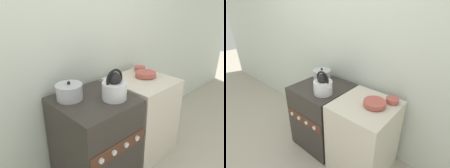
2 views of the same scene
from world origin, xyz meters
TOP-DOWN VIEW (x-y plane):
  - ground_plane at (0.00, 0.00)m, footprint 12.00×12.00m
  - wall_back at (0.00, 0.69)m, footprint 7.00×0.06m
  - stove at (0.00, 0.31)m, footprint 0.60×0.65m
  - counter at (0.62, 0.30)m, footprint 0.58×0.60m
  - kettle at (0.14, 0.20)m, footprint 0.25×0.21m
  - cooking_pot at (-0.14, 0.45)m, footprint 0.22×0.22m
  - enamel_bowl at (0.70, 0.33)m, footprint 0.21×0.21m
  - small_ceramic_bowl at (0.80, 0.49)m, footprint 0.12×0.12m

SIDE VIEW (x-z plane):
  - ground_plane at x=0.00m, z-range 0.00..0.00m
  - stove at x=0.00m, z-range 0.00..0.82m
  - counter at x=0.62m, z-range 0.00..0.84m
  - small_ceramic_bowl at x=0.80m, z-range 0.84..0.89m
  - enamel_bowl at x=0.70m, z-range 0.84..0.90m
  - cooking_pot at x=-0.14m, z-range 0.81..0.97m
  - kettle at x=0.14m, z-range 0.79..1.05m
  - wall_back at x=0.00m, z-range 0.00..2.50m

